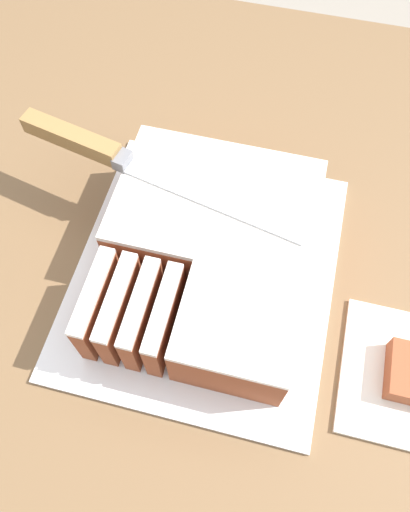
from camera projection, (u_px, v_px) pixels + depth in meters
name	position (u px, v px, depth m)	size (l,w,h in m)	color
ground_plane	(217.00, 423.00, 1.39)	(8.00, 8.00, 0.00)	#9E9384
countertop	(222.00, 384.00, 1.00)	(1.40, 1.10, 0.89)	brown
cake_board	(205.00, 273.00, 0.62)	(0.31, 0.36, 0.01)	white
cake	(211.00, 252.00, 0.58)	(0.23, 0.28, 0.08)	#994C2D
knife	(99.00, 150.00, 0.59)	(0.36, 0.10, 0.02)	silver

